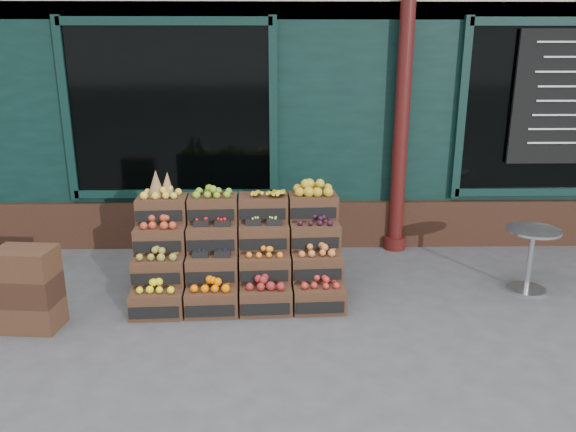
{
  "coord_description": "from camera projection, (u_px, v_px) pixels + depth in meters",
  "views": [
    {
      "loc": [
        -0.31,
        -4.74,
        2.49
      ],
      "look_at": [
        -0.2,
        0.7,
        0.85
      ],
      "focal_mm": 35.0,
      "sensor_mm": 36.0,
      "label": 1
    }
  ],
  "objects": [
    {
      "name": "ground",
      "position": [
        311.0,
        324.0,
        5.26
      ],
      "size": [
        60.0,
        60.0,
        0.0
      ],
      "primitive_type": "plane",
      "color": "#444446",
      "rests_on": "ground"
    },
    {
      "name": "bistro_table",
      "position": [
        531.0,
        253.0,
        5.86
      ],
      "size": [
        0.55,
        0.55,
        0.69
      ],
      "rotation": [
        0.0,
        0.0,
        -0.22
      ],
      "color": "silver",
      "rests_on": "ground"
    },
    {
      "name": "crate_display",
      "position": [
        238.0,
        258.0,
        5.8
      ],
      "size": [
        2.12,
        1.11,
        1.3
      ],
      "rotation": [
        0.0,
        0.0,
        0.05
      ],
      "color": "#402719",
      "rests_on": "ground"
    },
    {
      "name": "shopkeeper",
      "position": [
        182.0,
        169.0,
        7.58
      ],
      "size": [
        0.78,
        0.65,
        1.81
      ],
      "primitive_type": "imported",
      "rotation": [
        0.0,
        0.0,
        3.54
      ],
      "color": "#185627",
      "rests_on": "ground"
    },
    {
      "name": "shop_facade",
      "position": [
        295.0,
        53.0,
        9.46
      ],
      "size": [
        12.0,
        6.24,
        4.8
      ],
      "color": "black",
      "rests_on": "ground"
    },
    {
      "name": "spare_crates",
      "position": [
        29.0,
        289.0,
        5.09
      ],
      "size": [
        0.55,
        0.41,
        0.77
      ],
      "rotation": [
        0.0,
        0.0,
        -0.1
      ],
      "color": "#402719",
      "rests_on": "ground"
    }
  ]
}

